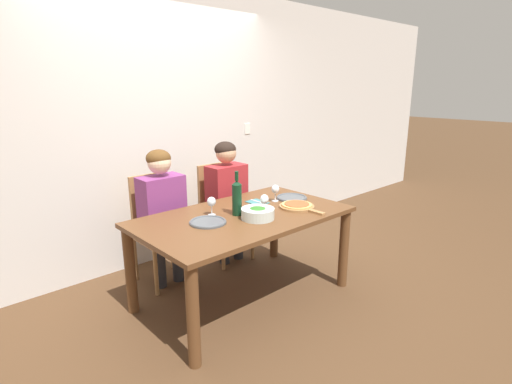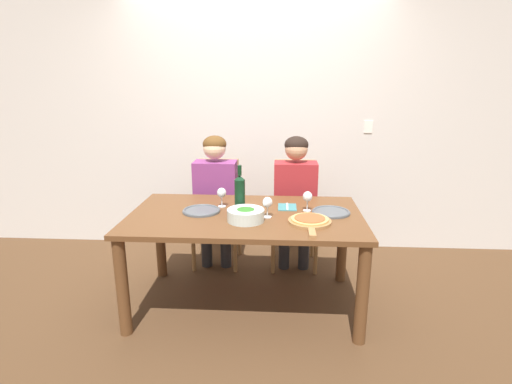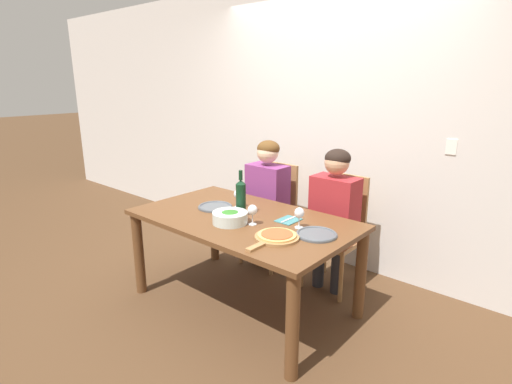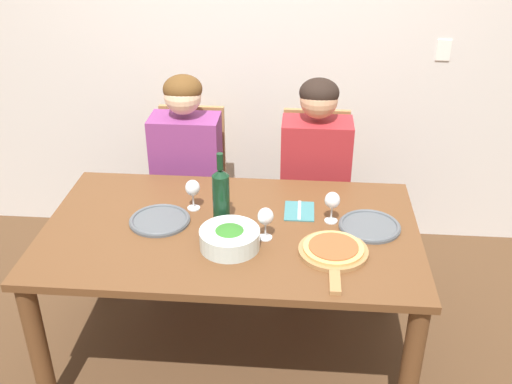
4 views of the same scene
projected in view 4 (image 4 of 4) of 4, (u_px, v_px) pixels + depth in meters
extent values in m
plane|color=#4C331E|center=(233.00, 350.00, 3.07)|extent=(40.00, 40.00, 0.00)
cube|color=silver|center=(253.00, 28.00, 3.49)|extent=(10.00, 0.05, 2.70)
cube|color=white|center=(444.00, 50.00, 3.43)|extent=(0.08, 0.01, 0.12)
cube|color=brown|center=(231.00, 231.00, 2.72)|extent=(1.70, 0.99, 0.04)
cylinder|color=brown|center=(38.00, 349.00, 2.58)|extent=(0.08, 0.08, 0.70)
cylinder|color=brown|center=(410.00, 371.00, 2.46)|extent=(0.08, 0.08, 0.70)
cylinder|color=brown|center=(101.00, 239.00, 3.33)|extent=(0.08, 0.08, 0.70)
cylinder|color=brown|center=(387.00, 252.00, 3.22)|extent=(0.08, 0.08, 0.70)
cube|color=#9E7042|center=(190.00, 205.00, 3.52)|extent=(0.42, 0.42, 0.04)
cube|color=#9E7042|center=(193.00, 148.00, 3.55)|extent=(0.38, 0.03, 0.52)
cylinder|color=#9E7042|center=(154.00, 253.00, 3.47)|extent=(0.04, 0.04, 0.41)
cylinder|color=#9E7042|center=(219.00, 256.00, 3.44)|extent=(0.04, 0.04, 0.41)
cylinder|color=#9E7042|center=(168.00, 219.00, 3.80)|extent=(0.04, 0.04, 0.41)
cylinder|color=#9E7042|center=(227.00, 222.00, 3.78)|extent=(0.04, 0.04, 0.41)
cube|color=#9E7042|center=(313.00, 210.00, 3.47)|extent=(0.42, 0.42, 0.04)
cube|color=#9E7042|center=(315.00, 152.00, 3.50)|extent=(0.38, 0.03, 0.52)
cylinder|color=#9E7042|center=(278.00, 259.00, 3.42)|extent=(0.04, 0.04, 0.41)
cylinder|color=#9E7042|center=(345.00, 262.00, 3.39)|extent=(0.04, 0.04, 0.41)
cylinder|color=#9E7042|center=(281.00, 224.00, 3.75)|extent=(0.04, 0.04, 0.41)
cylinder|color=#9E7042|center=(342.00, 227.00, 3.73)|extent=(0.04, 0.04, 0.41)
cylinder|color=#28282D|center=(175.00, 241.00, 3.55)|extent=(0.10, 0.10, 0.45)
cylinder|color=#28282D|center=(205.00, 242.00, 3.54)|extent=(0.10, 0.10, 0.45)
cube|color=#7A3370|center=(187.00, 162.00, 3.36)|extent=(0.38, 0.22, 0.54)
cylinder|color=#7A3370|center=(143.00, 205.00, 3.23)|extent=(0.07, 0.31, 0.14)
cylinder|color=#7A3370|center=(217.00, 208.00, 3.20)|extent=(0.07, 0.31, 0.14)
sphere|color=beige|center=(183.00, 96.00, 3.17)|extent=(0.20, 0.20, 0.20)
ellipsoid|color=#563819|center=(183.00, 89.00, 3.17)|extent=(0.21, 0.21, 0.15)
cylinder|color=#28282D|center=(296.00, 246.00, 3.50)|extent=(0.10, 0.10, 0.45)
cylinder|color=#28282D|center=(327.00, 248.00, 3.49)|extent=(0.10, 0.10, 0.45)
cube|color=maroon|center=(315.00, 167.00, 3.31)|extent=(0.38, 0.22, 0.54)
cylinder|color=maroon|center=(277.00, 211.00, 3.18)|extent=(0.07, 0.31, 0.14)
cylinder|color=maroon|center=(352.00, 214.00, 3.15)|extent=(0.07, 0.31, 0.14)
sphere|color=tan|center=(319.00, 100.00, 3.12)|extent=(0.20, 0.20, 0.20)
ellipsoid|color=black|center=(319.00, 93.00, 3.11)|extent=(0.21, 0.21, 0.15)
cylinder|color=black|center=(221.00, 200.00, 2.68)|extent=(0.08, 0.08, 0.25)
cone|color=black|center=(220.00, 173.00, 2.61)|extent=(0.08, 0.08, 0.03)
cylinder|color=black|center=(220.00, 161.00, 2.58)|extent=(0.03, 0.03, 0.08)
cylinder|color=silver|center=(230.00, 239.00, 2.56)|extent=(0.26, 0.26, 0.08)
ellipsoid|color=#2D6B23|center=(230.00, 238.00, 2.55)|extent=(0.21, 0.21, 0.09)
cylinder|color=#4C5156|center=(160.00, 221.00, 2.75)|extent=(0.28, 0.28, 0.01)
torus|color=#4C5156|center=(160.00, 220.00, 2.75)|extent=(0.27, 0.27, 0.02)
cylinder|color=#4C5156|center=(370.00, 226.00, 2.71)|extent=(0.28, 0.28, 0.01)
torus|color=#4C5156|center=(370.00, 225.00, 2.71)|extent=(0.27, 0.27, 0.02)
cylinder|color=#9E7042|center=(333.00, 251.00, 2.53)|extent=(0.30, 0.30, 0.02)
cube|color=#9E7042|center=(335.00, 282.00, 2.34)|extent=(0.04, 0.14, 0.02)
cylinder|color=tan|center=(333.00, 248.00, 2.53)|extent=(0.26, 0.26, 0.01)
cylinder|color=#AD4C28|center=(334.00, 246.00, 2.52)|extent=(0.21, 0.21, 0.01)
cylinder|color=silver|center=(194.00, 208.00, 2.86)|extent=(0.06, 0.06, 0.01)
cylinder|color=silver|center=(193.00, 201.00, 2.84)|extent=(0.01, 0.01, 0.07)
ellipsoid|color=silver|center=(193.00, 188.00, 2.81)|extent=(0.07, 0.07, 0.08)
ellipsoid|color=maroon|center=(193.00, 190.00, 2.81)|extent=(0.06, 0.06, 0.03)
cylinder|color=silver|center=(331.00, 221.00, 2.76)|extent=(0.06, 0.06, 0.01)
cylinder|color=silver|center=(331.00, 213.00, 2.74)|extent=(0.01, 0.01, 0.07)
ellipsoid|color=silver|center=(332.00, 200.00, 2.71)|extent=(0.07, 0.07, 0.08)
ellipsoid|color=maroon|center=(332.00, 202.00, 2.71)|extent=(0.06, 0.06, 0.03)
cylinder|color=silver|center=(265.00, 237.00, 2.63)|extent=(0.06, 0.06, 0.01)
cylinder|color=silver|center=(265.00, 230.00, 2.61)|extent=(0.01, 0.01, 0.07)
ellipsoid|color=silver|center=(266.00, 216.00, 2.58)|extent=(0.07, 0.07, 0.08)
ellipsoid|color=maroon|center=(266.00, 219.00, 2.59)|extent=(0.06, 0.06, 0.03)
cube|color=#387075|center=(299.00, 211.00, 2.83)|extent=(0.14, 0.18, 0.01)
cube|color=silver|center=(299.00, 210.00, 2.83)|extent=(0.01, 0.17, 0.01)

